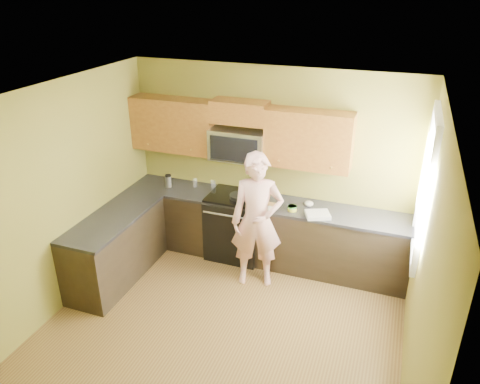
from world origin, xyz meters
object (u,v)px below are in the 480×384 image
at_px(stove, 236,225).
at_px(woman, 257,221).
at_px(travel_mug, 169,187).
at_px(frying_pan, 239,198).
at_px(butter_tub, 292,211).
at_px(microwave, 239,159).

relative_size(stove, woman, 0.52).
distance_m(stove, travel_mug, 1.14).
bearing_deg(travel_mug, stove, 0.10).
relative_size(woman, frying_pan, 4.07).
bearing_deg(butter_tub, microwave, 163.52).
xyz_separation_m(stove, frying_pan, (0.07, -0.07, 0.47)).
bearing_deg(woman, travel_mug, 144.24).
height_order(microwave, travel_mug, microwave).
relative_size(microwave, butter_tub, 6.25).
bearing_deg(frying_pan, woman, -69.92).
xyz_separation_m(microwave, woman, (0.48, -0.65, -0.54)).
relative_size(microwave, woman, 0.42).
bearing_deg(stove, butter_tub, -8.37).
xyz_separation_m(stove, microwave, (0.00, 0.12, 0.97)).
height_order(microwave, woman, woman).
height_order(woman, frying_pan, woman).
distance_m(microwave, woman, 0.98).
bearing_deg(microwave, travel_mug, -173.11).
height_order(frying_pan, butter_tub, frying_pan).
bearing_deg(stove, travel_mug, -179.90).
height_order(microwave, butter_tub, microwave).
relative_size(woman, travel_mug, 9.52).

